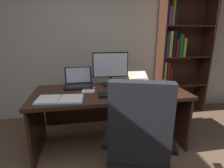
# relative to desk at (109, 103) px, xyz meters

# --- Properties ---
(wall_back) EXTENTS (5.32, 0.12, 2.70)m
(wall_back) POSITION_rel_desk_xyz_m (-0.04, 0.95, 0.81)
(wall_back) COLOR beige
(wall_back) RESTS_ON ground
(desk) EXTENTS (1.85, 0.78, 0.73)m
(desk) POSITION_rel_desk_xyz_m (0.00, 0.00, 0.00)
(desk) COLOR #381E14
(desk) RESTS_ON ground
(bookshelf) EXTENTS (0.90, 0.31, 2.04)m
(bookshelf) POSITION_rel_desk_xyz_m (1.33, 0.73, 0.49)
(bookshelf) COLOR #381E14
(bookshelf) RESTS_ON ground
(office_chair) EXTENTS (0.70, 0.62, 1.08)m
(office_chair) POSITION_rel_desk_xyz_m (0.11, -0.86, -0.08)
(office_chair) COLOR black
(office_chair) RESTS_ON ground
(monitor) EXTENTS (0.48, 0.16, 0.44)m
(monitor) POSITION_rel_desk_xyz_m (0.05, 0.19, 0.41)
(monitor) COLOR black
(monitor) RESTS_ON desk
(laptop) EXTENTS (0.36, 0.28, 0.24)m
(laptop) POSITION_rel_desk_xyz_m (-0.38, 0.19, 0.24)
(laptop) COLOR black
(laptop) RESTS_ON desk
(keyboard) EXTENTS (0.42, 0.15, 0.02)m
(keyboard) POSITION_rel_desk_xyz_m (0.05, -0.24, 0.20)
(keyboard) COLOR black
(keyboard) RESTS_ON desk
(computer_mouse) EXTENTS (0.06, 0.10, 0.04)m
(computer_mouse) POSITION_rel_desk_xyz_m (0.35, -0.24, 0.21)
(computer_mouse) COLOR black
(computer_mouse) RESTS_ON desk
(reading_stand_with_book) EXTENTS (0.28, 0.25, 0.14)m
(reading_stand_with_book) POSITION_rel_desk_xyz_m (0.47, 0.24, 0.26)
(reading_stand_with_book) COLOR black
(reading_stand_with_book) RESTS_ON desk
(open_binder) EXTENTS (0.51, 0.31, 0.02)m
(open_binder) POSITION_rel_desk_xyz_m (-0.57, -0.29, 0.20)
(open_binder) COLOR #2D84C6
(open_binder) RESTS_ON desk
(notepad) EXTENTS (0.18, 0.23, 0.01)m
(notepad) POSITION_rel_desk_xyz_m (-0.26, -0.01, 0.19)
(notepad) COLOR white
(notepad) RESTS_ON desk
(pen) EXTENTS (0.14, 0.05, 0.01)m
(pen) POSITION_rel_desk_xyz_m (-0.24, -0.01, 0.20)
(pen) COLOR navy
(pen) RESTS_ON notepad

